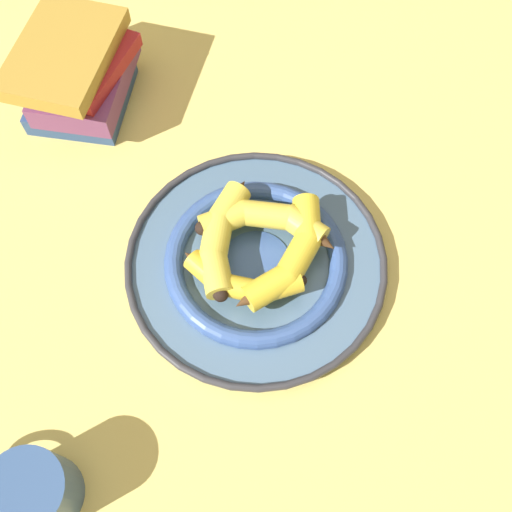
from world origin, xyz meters
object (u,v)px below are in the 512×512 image
banana_b (267,221)px  banana_d (240,282)px  banana_a (290,257)px  banana_c (221,236)px  book_stack (78,74)px  decorative_bowl (256,262)px  coffee_mug (32,491)px

banana_b → banana_d: 0.10m
banana_b → banana_a: bearing=126.0°
banana_c → book_stack: size_ratio=0.70×
decorative_bowl → banana_a: 0.06m
banana_a → book_stack: (-0.42, -0.18, 0.01)m
banana_d → coffee_mug: 0.36m
banana_b → banana_c: bearing=27.8°
coffee_mug → decorative_bowl: bearing=-103.8°
banana_b → banana_c: (-0.00, -0.07, 0.00)m
coffee_mug → book_stack: bearing=-61.6°
banana_c → book_stack: bearing=-133.0°
book_stack → coffee_mug: book_stack is taller
banana_b → banana_c: 0.07m
banana_c → coffee_mug: (0.22, -0.33, -0.01)m
banana_a → book_stack: 0.46m
decorative_bowl → book_stack: bearing=-161.0°
decorative_bowl → banana_c: size_ratio=2.17×
decorative_bowl → banana_c: bearing=-137.8°
banana_a → banana_b: bearing=57.2°
banana_c → banana_d: (0.07, -0.00, -0.00)m
banana_c → banana_d: bearing=29.9°
banana_c → banana_b: bearing=118.4°
book_stack → coffee_mug: (0.58, -0.23, -0.02)m
banana_b → book_stack: bearing=-34.0°
banana_c → banana_d: 0.07m
coffee_mug → banana_b: bearing=-101.5°
banana_a → book_stack: size_ratio=0.71×
banana_a → coffee_mug: bearing=162.4°
decorative_bowl → banana_d: banana_d is taller
decorative_bowl → banana_d: bearing=-48.6°
banana_a → coffee_mug: 0.43m
decorative_bowl → banana_a: banana_a is taller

